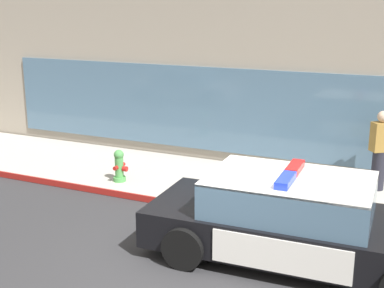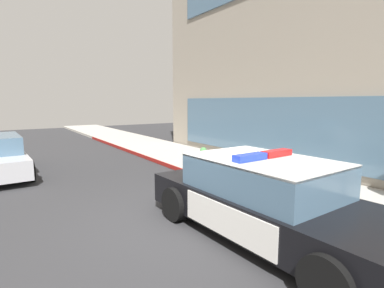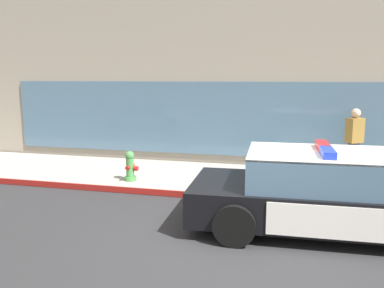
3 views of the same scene
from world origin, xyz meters
name	(u,v)px [view 2 (image 2 of 3)]	position (x,y,z in m)	size (l,w,h in m)	color
ground	(188,221)	(0.00, 0.00, 0.00)	(48.00, 48.00, 0.00)	#303033
sidewalk	(300,189)	(0.00, 3.50, 0.07)	(48.00, 2.96, 0.15)	#B2ADA3
curb_red_paint	(259,199)	(0.00, 2.01, 0.08)	(28.80, 0.04, 0.14)	maroon
police_cruiser	(268,199)	(1.35, 0.80, 0.68)	(4.93, 2.27, 1.49)	black
fire_hydrant	(203,158)	(-3.06, 2.56, 0.50)	(0.34, 0.39, 0.73)	#4C994C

